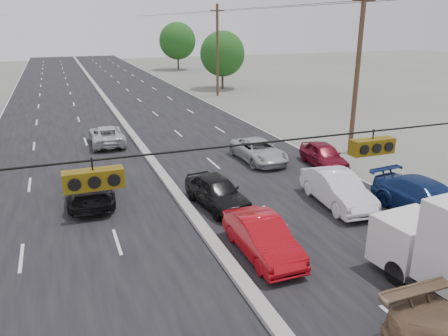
{
  "coord_description": "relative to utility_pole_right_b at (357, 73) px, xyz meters",
  "views": [
    {
      "loc": [
        -4.94,
        -7.57,
        8.08
      ],
      "look_at": [
        1.35,
        8.83,
        2.2
      ],
      "focal_mm": 35.0,
      "sensor_mm": 36.0,
      "label": 1
    }
  ],
  "objects": [
    {
      "name": "queue_car_d",
      "position": [
        -2.9,
        -9.36,
        -4.34
      ],
      "size": [
        2.66,
        5.47,
        1.53
      ],
      "primitive_type": "imported",
      "rotation": [
        0.0,
        0.0,
        0.1
      ],
      "color": "navy",
      "rests_on": "ground"
    },
    {
      "name": "traffic_signals",
      "position": [
        -11.1,
        -15.0,
        0.39
      ],
      "size": [
        25.0,
        0.3,
        0.54
      ],
      "color": "black",
      "rests_on": "ground"
    },
    {
      "name": "queue_car_a",
      "position": [
        -11.1,
        -5.13,
        -4.39
      ],
      "size": [
        2.27,
        4.43,
        1.44
      ],
      "primitive_type": "imported",
      "rotation": [
        0.0,
        0.0,
        0.14
      ],
      "color": "black",
      "rests_on": "ground"
    },
    {
      "name": "oncoming_near",
      "position": [
        -16.47,
        -2.28,
        -4.36
      ],
      "size": [
        2.35,
        5.26,
        1.5
      ],
      "primitive_type": "imported",
      "rotation": [
        0.0,
        0.0,
        3.09
      ],
      "color": "black",
      "rests_on": "ground"
    },
    {
      "name": "queue_car_b",
      "position": [
        -5.85,
        -6.95,
        -4.34
      ],
      "size": [
        2.06,
        4.81,
        1.54
      ],
      "primitive_type": "imported",
      "rotation": [
        0.0,
        0.0,
        -0.09
      ],
      "color": "white",
      "rests_on": "ground"
    },
    {
      "name": "center_median",
      "position": [
        -12.5,
        15.0,
        -5.01
      ],
      "size": [
        0.5,
        160.0,
        0.2
      ],
      "primitive_type": "cube",
      "color": "gray",
      "rests_on": "ground"
    },
    {
      "name": "oncoming_far",
      "position": [
        -14.54,
        7.69,
        -4.45
      ],
      "size": [
        2.28,
        4.76,
        1.31
      ],
      "primitive_type": "imported",
      "rotation": [
        0.0,
        0.0,
        3.12
      ],
      "color": "silver",
      "rests_on": "ground"
    },
    {
      "name": "utility_pole_right_c",
      "position": [
        0.0,
        25.0,
        0.0
      ],
      "size": [
        1.6,
        0.3,
        10.0
      ],
      "color": "#422D1E",
      "rests_on": "ground"
    },
    {
      "name": "utility_pole_right_b",
      "position": [
        0.0,
        0.0,
        0.0
      ],
      "size": [
        1.6,
        0.3,
        10.0
      ],
      "color": "#422D1E",
      "rests_on": "ground"
    },
    {
      "name": "queue_car_e",
      "position": [
        -3.27,
        -1.88,
        -4.41
      ],
      "size": [
        2.16,
        4.27,
        1.39
      ],
      "primitive_type": "imported",
      "rotation": [
        0.0,
        0.0,
        -0.13
      ],
      "color": "maroon",
      "rests_on": "ground"
    },
    {
      "name": "queue_car_c",
      "position": [
        -6.36,
        0.47,
        -4.45
      ],
      "size": [
        2.29,
        4.75,
        1.31
      ],
      "primitive_type": "imported",
      "rotation": [
        0.0,
        0.0,
        0.03
      ],
      "color": "#AAADB2",
      "rests_on": "ground"
    },
    {
      "name": "tree_right_mid",
      "position": [
        2.5,
        30.0,
        -0.77
      ],
      "size": [
        5.6,
        5.6,
        7.14
      ],
      "color": "#382619",
      "rests_on": "ground"
    },
    {
      "name": "tree_right_far",
      "position": [
        3.5,
        55.0,
        -0.15
      ],
      "size": [
        6.4,
        6.4,
        8.16
      ],
      "color": "#382619",
      "rests_on": "ground"
    },
    {
      "name": "red_sedan",
      "position": [
        -11.1,
        -9.89,
        -4.4
      ],
      "size": [
        1.5,
        4.28,
        1.41
      ],
      "primitive_type": "imported",
      "rotation": [
        0.0,
        0.0,
        0.0
      ],
      "color": "#AB0A12",
      "rests_on": "ground"
    },
    {
      "name": "road_surface",
      "position": [
        -12.5,
        15.0,
        -5.11
      ],
      "size": [
        20.0,
        160.0,
        0.02
      ],
      "primitive_type": "cube",
      "color": "black",
      "rests_on": "ground"
    }
  ]
}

